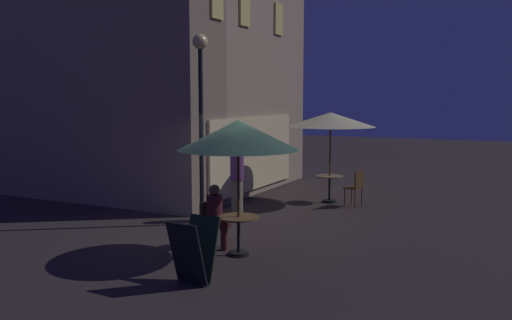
# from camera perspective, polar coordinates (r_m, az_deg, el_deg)

# --- Properties ---
(ground_plane) EXTENTS (60.00, 60.00, 0.00)m
(ground_plane) POSITION_cam_1_polar(r_m,az_deg,el_deg) (10.96, -4.54, -8.47)
(ground_plane) COLOR #312827
(cafe_building) EXTENTS (7.18, 7.67, 7.58)m
(cafe_building) POSITION_cam_1_polar(r_m,az_deg,el_deg) (15.90, -9.74, 9.88)
(cafe_building) COLOR gray
(cafe_building) RESTS_ON ground
(street_lamp_near_corner) EXTENTS (0.34, 0.34, 4.24)m
(street_lamp_near_corner) POSITION_cam_1_polar(r_m,az_deg,el_deg) (11.99, -5.91, 7.37)
(street_lamp_near_corner) COLOR black
(street_lamp_near_corner) RESTS_ON ground
(menu_sandwich_board) EXTENTS (0.70, 0.58, 1.00)m
(menu_sandwich_board) POSITION_cam_1_polar(r_m,az_deg,el_deg) (8.36, -6.63, -9.61)
(menu_sandwich_board) COLOR black
(menu_sandwich_board) RESTS_ON ground
(cafe_table_0) EXTENTS (0.75, 0.75, 0.71)m
(cafe_table_0) POSITION_cam_1_polar(r_m,az_deg,el_deg) (9.78, -1.88, -7.11)
(cafe_table_0) COLOR black
(cafe_table_0) RESTS_ON ground
(cafe_table_1) EXTENTS (0.74, 0.74, 0.74)m
(cafe_table_1) POSITION_cam_1_polar(r_m,az_deg,el_deg) (14.80, 7.83, -2.42)
(cafe_table_1) COLOR black
(cafe_table_1) RESTS_ON ground
(patio_umbrella_0) EXTENTS (2.17, 2.17, 2.46)m
(patio_umbrella_0) POSITION_cam_1_polar(r_m,az_deg,el_deg) (9.52, -1.91, 2.63)
(patio_umbrella_0) COLOR black
(patio_umbrella_0) RESTS_ON ground
(patio_umbrella_1) EXTENTS (2.42, 2.42, 2.47)m
(patio_umbrella_1) POSITION_cam_1_polar(r_m,az_deg,el_deg) (14.63, 7.93, 4.24)
(patio_umbrella_1) COLOR black
(patio_umbrella_1) RESTS_ON ground
(cafe_chair_0) EXTENTS (0.54, 0.54, 0.86)m
(cafe_chair_0) POSITION_cam_1_polar(r_m,az_deg,el_deg) (10.40, -4.72, -6.32)
(cafe_chair_0) COLOR brown
(cafe_chair_0) RESTS_ON ground
(cafe_chair_1) EXTENTS (0.50, 0.50, 0.97)m
(cafe_chair_1) POSITION_cam_1_polar(r_m,az_deg,el_deg) (14.31, 10.64, -2.60)
(cafe_chair_1) COLOR brown
(cafe_chair_1) RESTS_ON ground
(patron_seated_0) EXTENTS (0.42, 0.51, 1.21)m
(patron_seated_0) POSITION_cam_1_polar(r_m,az_deg,el_deg) (10.25, -4.24, -5.57)
(patron_seated_0) COLOR #562220
(patron_seated_0) RESTS_ON ground
(patron_standing_1) EXTENTS (0.32, 0.32, 1.84)m
(patron_standing_1) POSITION_cam_1_polar(r_m,az_deg,el_deg) (12.49, -2.03, -2.19)
(patron_standing_1) COLOR #787253
(patron_standing_1) RESTS_ON ground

